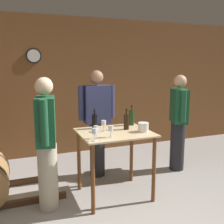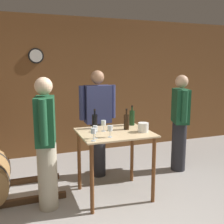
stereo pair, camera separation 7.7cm
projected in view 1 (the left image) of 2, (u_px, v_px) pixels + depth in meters
back_wall at (70, 87)px, 5.19m from camera, size 8.40×0.08×2.70m
tasting_table at (115, 145)px, 3.50m from camera, size 0.94×0.80×0.90m
wine_bottle_far_left at (95, 121)px, 3.63m from camera, size 0.07×0.07×0.27m
wine_bottle_left at (126, 121)px, 3.58m from camera, size 0.07×0.07×0.29m
wine_bottle_center at (131, 117)px, 3.84m from camera, size 0.08×0.08×0.29m
wine_glass_near_left at (94, 132)px, 3.03m from camera, size 0.06×0.06×0.15m
wine_glass_near_center at (96, 129)px, 3.13m from camera, size 0.06×0.06×0.16m
wine_glass_near_right at (111, 129)px, 3.19m from camera, size 0.06×0.06×0.15m
wine_glass_far_side at (104, 123)px, 3.48m from camera, size 0.06×0.06×0.15m
ice_bucket at (143, 127)px, 3.47m from camera, size 0.14×0.14×0.12m
person_host at (46, 142)px, 3.14m from camera, size 0.29×0.58×1.64m
person_visitor_with_scarf at (178, 121)px, 4.39m from camera, size 0.34×0.56×1.62m
person_visitor_bearded at (97, 121)px, 4.14m from camera, size 0.59×0.24×1.70m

